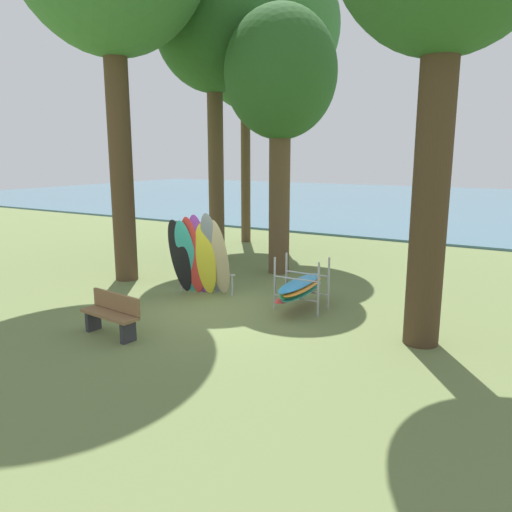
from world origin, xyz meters
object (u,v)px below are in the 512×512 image
object	(u,v)px
tree_mid_behind	(245,65)
tree_deep_back	(280,79)
leaning_board_pile	(199,257)
board_storage_rack	(301,288)
tree_far_right_back	(284,29)
park_bench	(112,314)
tree_far_left_back	(214,24)

from	to	relation	value
tree_mid_behind	tree_deep_back	size ratio (longest dim) A/B	1.15
leaning_board_pile	board_storage_rack	xyz separation A→B (m)	(2.70, 0.31, -0.51)
tree_mid_behind	tree_deep_back	distance (m)	5.77
tree_far_right_back	park_bench	xyz separation A→B (m)	(1.16, -9.64, -7.39)
tree_far_right_back	tree_deep_back	size ratio (longest dim) A/B	1.31
tree_far_right_back	tree_deep_back	xyz separation A→B (m)	(1.51, -3.13, -2.15)
tree_mid_behind	tree_far_right_back	bearing A→B (deg)	-25.25
tree_far_left_back	tree_deep_back	size ratio (longest dim) A/B	1.29
tree_deep_back	park_bench	bearing A→B (deg)	-93.11
tree_mid_behind	board_storage_rack	bearing A→B (deg)	-50.69
tree_deep_back	board_storage_rack	distance (m)	6.39
leaning_board_pile	board_storage_rack	world-z (taller)	leaning_board_pile
tree_mid_behind	tree_far_right_back	size ratio (longest dim) A/B	0.88
tree_mid_behind	leaning_board_pile	world-z (taller)	tree_mid_behind
board_storage_rack	tree_deep_back	bearing A→B (deg)	125.57
tree_mid_behind	tree_far_left_back	distance (m)	3.61
leaning_board_pile	board_storage_rack	size ratio (longest dim) A/B	1.04
tree_deep_back	leaning_board_pile	xyz separation A→B (m)	(-0.52, -3.36, -4.67)
tree_far_right_back	leaning_board_pile	size ratio (longest dim) A/B	4.58
tree_far_left_back	tree_far_right_back	bearing A→B (deg)	61.11
tree_mid_behind	tree_far_left_back	bearing A→B (deg)	-74.96
tree_deep_back	tree_mid_behind	bearing A→B (deg)	131.81
tree_far_left_back	park_bench	size ratio (longest dim) A/B	6.95
tree_far_right_back	tree_deep_back	distance (m)	4.09
tree_far_right_back	park_bench	distance (m)	12.21
leaning_board_pile	board_storage_rack	bearing A→B (deg)	6.46
tree_mid_behind	board_storage_rack	distance (m)	11.38
board_storage_rack	park_bench	bearing A→B (deg)	-126.23
leaning_board_pile	park_bench	distance (m)	3.21
tree_mid_behind	park_bench	xyz separation A→B (m)	(3.39, -10.70, -6.55)
tree_far_right_back	board_storage_rack	xyz separation A→B (m)	(3.69, -6.18, -7.32)
park_bench	tree_far_right_back	bearing A→B (deg)	96.85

